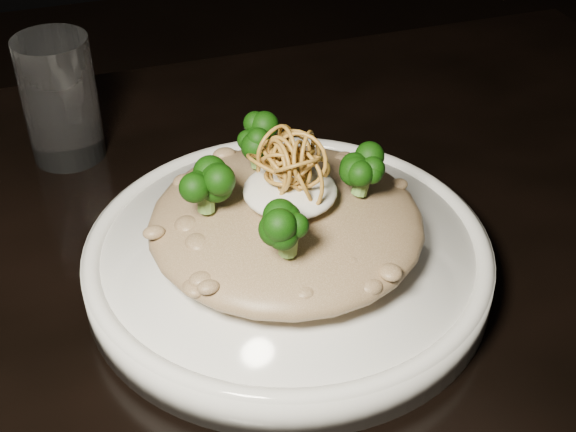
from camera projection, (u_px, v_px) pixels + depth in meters
The scene contains 7 objects.
table at pixel (187, 422), 0.58m from camera, with size 1.10×0.80×0.75m.
plate at pixel (288, 261), 0.57m from camera, with size 0.29×0.29×0.03m, color white.
risotto at pixel (286, 222), 0.55m from camera, with size 0.19×0.19×0.04m, color brown.
broccoli at pixel (285, 172), 0.52m from camera, with size 0.13×0.13×0.05m, color black, non-canonical shape.
cheese at pixel (290, 191), 0.53m from camera, with size 0.06×0.06×0.02m, color white.
shallots at pixel (292, 157), 0.51m from camera, with size 0.05×0.05×0.03m, color brown, non-canonical shape.
drinking_glass at pixel (60, 100), 0.68m from camera, with size 0.06×0.06×0.11m, color silver.
Camera 1 is at (-0.05, -0.38, 1.13)m, focal length 50.00 mm.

